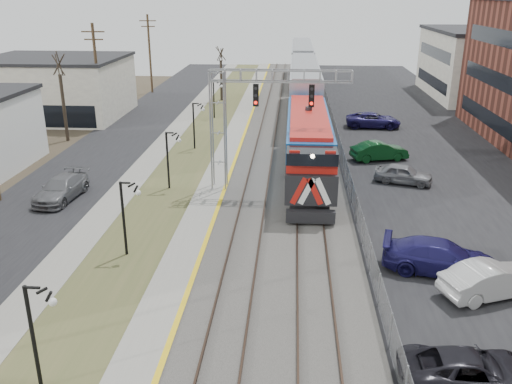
{
  "coord_description": "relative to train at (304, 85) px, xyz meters",
  "views": [
    {
      "loc": [
        4.35,
        -6.47,
        12.75
      ],
      "look_at": [
        2.47,
        20.79,
        2.6
      ],
      "focal_mm": 38.0,
      "sensor_mm": 36.0,
      "label": 1
    }
  ],
  "objects": [
    {
      "name": "parking_lot",
      "position": [
        10.5,
        -20.01,
        -2.86
      ],
      "size": [
        16.0,
        120.0,
        0.04
      ],
      "primitive_type": "cube",
      "color": "black",
      "rests_on": "ground"
    },
    {
      "name": "signal_gantry",
      "position": [
        -4.28,
        -27.01,
        2.7
      ],
      "size": [
        9.0,
        1.07,
        8.15
      ],
      "color": "gray",
      "rests_on": "ground"
    },
    {
      "name": "sidewalk",
      "position": [
        -12.5,
        -20.01,
        -2.84
      ],
      "size": [
        2.0,
        120.0,
        0.08
      ],
      "primitive_type": "cube",
      "color": "gray",
      "rests_on": "ground"
    },
    {
      "name": "train",
      "position": [
        0.0,
        0.0,
        0.0
      ],
      "size": [
        3.0,
        63.05,
        5.33
      ],
      "color": "#13509F",
      "rests_on": "ground"
    },
    {
      "name": "track_near",
      "position": [
        -3.5,
        -20.01,
        -2.61
      ],
      "size": [
        1.58,
        120.0,
        0.15
      ],
      "color": "#2D2119",
      "rests_on": "ballast_bed"
    },
    {
      "name": "street_west",
      "position": [
        -17.0,
        -20.01,
        -2.86
      ],
      "size": [
        7.0,
        120.0,
        0.04
      ],
      "primitive_type": "cube",
      "color": "black",
      "rests_on": "ground"
    },
    {
      "name": "car_lot_g",
      "position": [
        6.82,
        -8.1,
        -2.14
      ],
      "size": [
        5.4,
        2.61,
        1.48
      ],
      "primitive_type": "imported",
      "rotation": [
        0.0,
        0.0,
        1.54
      ],
      "color": "#1E1855",
      "rests_on": "ground"
    },
    {
      "name": "car_lot_f",
      "position": [
        5.81,
        -19.27,
        -2.14
      ],
      "size": [
        4.76,
        2.74,
        1.48
      ],
      "primitive_type": "imported",
      "rotation": [
        0.0,
        0.0,
        1.85
      ],
      "color": "#0C3D18",
      "rests_on": "ground"
    },
    {
      "name": "car_lot_b",
      "position": [
        7.8,
        -39.8,
        -2.11
      ],
      "size": [
        4.98,
        3.24,
        1.55
      ],
      "primitive_type": "imported",
      "rotation": [
        0.0,
        0.0,
        1.94
      ],
      "color": "#BABABA",
      "rests_on": "ground"
    },
    {
      "name": "track_far",
      "position": [
        -0.0,
        -20.01,
        -2.61
      ],
      "size": [
        1.58,
        120.0,
        0.15
      ],
      "color": "#2D2119",
      "rests_on": "ballast_bed"
    },
    {
      "name": "fence",
      "position": [
        2.7,
        -20.01,
        -2.08
      ],
      "size": [
        0.04,
        120.0,
        1.6
      ],
      "primitive_type": "cube",
      "color": "gray",
      "rests_on": "ground"
    },
    {
      "name": "car_lot_e",
      "position": [
        6.71,
        -24.84,
        -2.21
      ],
      "size": [
        4.27,
        2.72,
        1.35
      ],
      "primitive_type": "imported",
      "rotation": [
        0.0,
        0.0,
        1.27
      ],
      "color": "slate",
      "rests_on": "ground"
    },
    {
      "name": "car_lot_d",
      "position": [
        6.09,
        -37.79,
        -2.09
      ],
      "size": [
        5.83,
        3.36,
        1.59
      ],
      "primitive_type": "imported",
      "rotation": [
        0.0,
        0.0,
        1.35
      ],
      "color": "#1A1650",
      "rests_on": "ground"
    },
    {
      "name": "lampposts",
      "position": [
        -9.5,
        -36.72,
        -0.88
      ],
      "size": [
        0.14,
        62.14,
        4.0
      ],
      "color": "black",
      "rests_on": "ground"
    },
    {
      "name": "platform",
      "position": [
        -6.5,
        -20.01,
        -2.76
      ],
      "size": [
        2.0,
        120.0,
        0.24
      ],
      "primitive_type": "cube",
      "color": "gray",
      "rests_on": "ground"
    },
    {
      "name": "car_lot_c",
      "position": [
        5.07,
        -46.01,
        -2.21
      ],
      "size": [
        4.85,
        2.27,
        1.34
      ],
      "primitive_type": "imported",
      "rotation": [
        0.0,
        0.0,
        1.58
      ],
      "color": "black",
      "rests_on": "ground"
    },
    {
      "name": "car_street_b",
      "position": [
        -16.01,
        -29.5,
        -2.15
      ],
      "size": [
        2.51,
        5.21,
        1.46
      ],
      "primitive_type": "imported",
      "rotation": [
        0.0,
        0.0,
        -0.09
      ],
      "color": "slate",
      "rests_on": "ground"
    },
    {
      "name": "ballast_bed",
      "position": [
        -1.5,
        -20.01,
        -2.78
      ],
      "size": [
        8.0,
        120.0,
        0.2
      ],
      "primitive_type": "cube",
      "color": "#595651",
      "rests_on": "ground"
    },
    {
      "name": "platform_edge",
      "position": [
        -5.62,
        -20.01,
        -2.64
      ],
      "size": [
        0.24,
        120.0,
        0.01
      ],
      "primitive_type": "cube",
      "color": "gold",
      "rests_on": "platform"
    },
    {
      "name": "grass_median",
      "position": [
        -9.5,
        -20.01,
        -2.85
      ],
      "size": [
        4.0,
        120.0,
        0.06
      ],
      "primitive_type": "cube",
      "color": "#464D29",
      "rests_on": "ground"
    },
    {
      "name": "bare_trees",
      "position": [
        -18.16,
        -16.09,
        -0.18
      ],
      "size": [
        12.3,
        42.3,
        5.95
      ],
      "color": "#382D23",
      "rests_on": "ground"
    }
  ]
}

